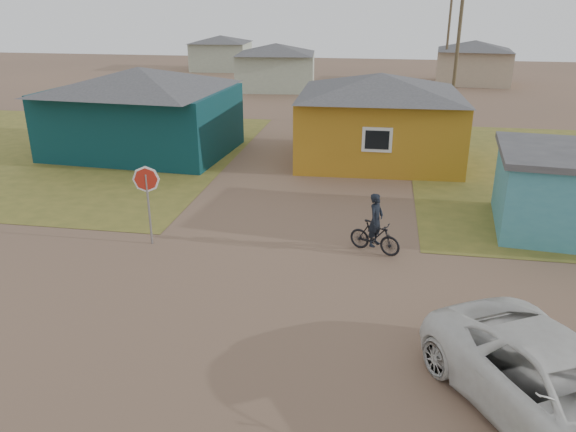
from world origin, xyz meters
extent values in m
plane|color=brown|center=(0.00, 0.00, 0.00)|extent=(120.00, 120.00, 0.00)
cube|color=olive|center=(-14.00, 13.00, 0.01)|extent=(20.00, 18.00, 0.00)
cube|color=#092E33|center=(-8.50, 13.50, 1.50)|extent=(8.40, 6.54, 3.00)
pyramid|color=#3B3B3D|center=(-8.50, 13.50, 3.50)|extent=(8.93, 7.08, 1.00)
cube|color=#B0781B|center=(2.50, 14.00, 1.50)|extent=(7.21, 6.24, 3.00)
pyramid|color=#3B3B3D|center=(2.50, 14.00, 3.45)|extent=(7.72, 6.76, 0.90)
cube|color=silver|center=(2.50, 10.97, 1.65)|extent=(1.20, 0.06, 1.00)
cube|color=black|center=(2.50, 10.94, 1.65)|extent=(0.95, 0.04, 0.75)
cube|color=#A5AF96|center=(-6.00, 34.00, 1.40)|extent=(6.49, 5.60, 2.80)
pyramid|color=#3B3B3D|center=(-6.00, 34.00, 3.20)|extent=(7.04, 6.15, 0.80)
cube|color=tan|center=(10.00, 40.00, 1.40)|extent=(6.41, 5.50, 2.80)
pyramid|color=#3B3B3D|center=(10.00, 40.00, 3.20)|extent=(6.95, 6.05, 0.80)
cube|color=#A5AF96|center=(-14.00, 46.00, 1.35)|extent=(5.75, 5.28, 2.70)
pyramid|color=#3B3B3D|center=(-14.00, 46.00, 3.05)|extent=(6.28, 5.81, 0.70)
cylinder|color=brown|center=(6.50, 22.00, 4.00)|extent=(0.20, 0.20, 8.00)
cylinder|color=brown|center=(7.50, 38.00, 4.00)|extent=(0.20, 0.20, 8.00)
cylinder|color=gray|center=(-3.99, 3.34, 1.09)|extent=(0.06, 0.06, 2.18)
imported|color=black|center=(2.65, 3.86, 0.48)|extent=(1.63, 1.07, 0.95)
imported|color=black|center=(2.65, 3.86, 1.01)|extent=(0.58, 0.68, 1.57)
imported|color=silver|center=(5.96, -2.85, 0.75)|extent=(4.88, 5.95, 1.51)
camera|label=1|loc=(2.67, -11.26, 6.95)|focal=35.00mm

